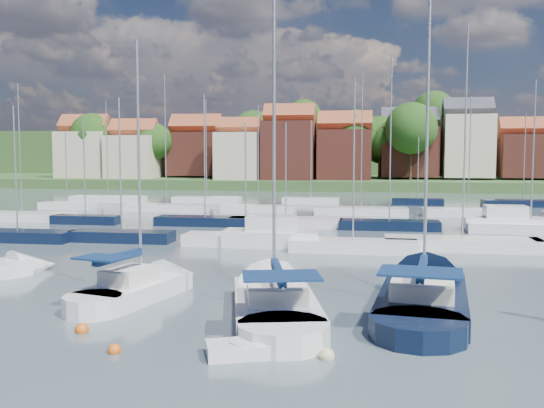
# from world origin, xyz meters

# --- Properties ---
(ground) EXTENTS (260.00, 260.00, 0.00)m
(ground) POSITION_xyz_m (0.00, 40.00, 0.00)
(ground) COLOR #3F4E55
(ground) RESTS_ON ground
(sailboat_left) EXTENTS (4.80, 9.86, 13.05)m
(sailboat_left) POSITION_xyz_m (-8.80, 4.20, 0.36)
(sailboat_left) COLOR silver
(sailboat_left) RESTS_ON ground
(sailboat_centre) EXTENTS (6.15, 13.10, 17.16)m
(sailboat_centre) POSITION_xyz_m (-2.52, 3.14, 0.35)
(sailboat_centre) COLOR silver
(sailboat_centre) RESTS_ON ground
(sailboat_navy) EXTENTS (5.26, 14.14, 19.01)m
(sailboat_navy) POSITION_xyz_m (4.34, 5.35, 0.34)
(sailboat_navy) COLOR black
(sailboat_navy) RESTS_ON ground
(tender) EXTENTS (3.11, 2.22, 0.61)m
(tender) POSITION_xyz_m (-2.24, -3.63, 0.24)
(tender) COLOR silver
(tender) RESTS_ON ground
(buoy_b) EXTENTS (0.46, 0.46, 0.46)m
(buoy_b) POSITION_xyz_m (-6.85, -4.10, 0.00)
(buoy_b) COLOR #D85914
(buoy_b) RESTS_ON ground
(buoy_c) EXTENTS (0.52, 0.52, 0.52)m
(buoy_c) POSITION_xyz_m (-9.08, -2.03, 0.00)
(buoy_c) COLOR #D85914
(buoy_c) RESTS_ON ground
(buoy_d) EXTENTS (0.54, 0.54, 0.54)m
(buoy_d) POSITION_xyz_m (0.40, -3.52, 0.00)
(buoy_d) COLOR beige
(buoy_d) RESTS_ON ground
(buoy_e) EXTENTS (0.41, 0.41, 0.41)m
(buoy_e) POSITION_xyz_m (4.38, 7.46, 0.00)
(buoy_e) COLOR #D85914
(buoy_e) RESTS_ON ground
(marina_field) EXTENTS (79.62, 41.41, 15.93)m
(marina_field) POSITION_xyz_m (1.91, 35.15, 0.43)
(marina_field) COLOR silver
(marina_field) RESTS_ON ground
(far_shore_town) EXTENTS (212.46, 90.00, 22.27)m
(far_shore_town) POSITION_xyz_m (2.23, 132.67, 4.61)
(far_shore_town) COLOR #39562B
(far_shore_town) RESTS_ON ground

